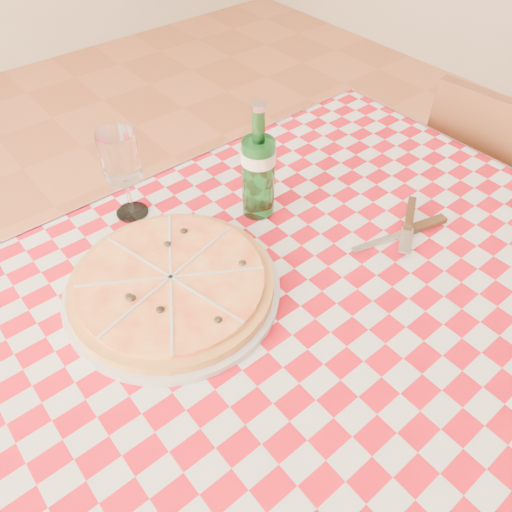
% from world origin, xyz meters
% --- Properties ---
extents(dining_table, '(1.20, 0.80, 0.75)m').
position_xyz_m(dining_table, '(0.00, 0.00, 0.66)').
color(dining_table, brown).
rests_on(dining_table, ground).
extents(tablecloth, '(1.30, 0.90, 0.01)m').
position_xyz_m(tablecloth, '(0.00, 0.00, 0.75)').
color(tablecloth, '#9C0916').
rests_on(tablecloth, dining_table).
extents(chair_near, '(0.42, 0.42, 0.84)m').
position_xyz_m(chair_near, '(0.87, 0.06, 0.48)').
color(chair_near, brown).
rests_on(chair_near, ground).
extents(pizza_plate, '(0.45, 0.45, 0.05)m').
position_xyz_m(pizza_plate, '(-0.15, 0.13, 0.78)').
color(pizza_plate, gold).
rests_on(pizza_plate, tablecloth).
extents(water_bottle, '(0.09, 0.09, 0.24)m').
position_xyz_m(water_bottle, '(0.11, 0.21, 0.88)').
color(water_bottle, '#175E23').
rests_on(water_bottle, tablecloth).
extents(wine_glass, '(0.09, 0.09, 0.19)m').
position_xyz_m(wine_glass, '(-0.10, 0.37, 0.85)').
color(wine_glass, white).
rests_on(wine_glass, tablecloth).
extents(cutlery, '(0.27, 0.24, 0.03)m').
position_xyz_m(cutlery, '(0.29, -0.03, 0.77)').
color(cutlery, silver).
rests_on(cutlery, tablecloth).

